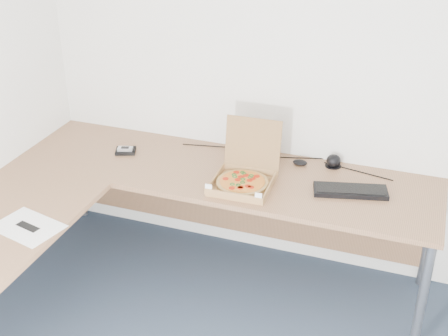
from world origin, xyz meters
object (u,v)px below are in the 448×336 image
at_px(desk, 141,201).
at_px(drinking_glass, 257,147).
at_px(pizza_box, 243,179).
at_px(wallet, 126,151).
at_px(keyboard, 350,191).

xyz_separation_m(desk, drinking_glass, (0.46, 0.68, 0.09)).
height_order(pizza_box, wallet, pizza_box).
height_order(desk, drinking_glass, drinking_glass).
bearing_deg(keyboard, drinking_glass, 143.61).
distance_m(drinking_glass, keyboard, 0.67).
bearing_deg(pizza_box, wallet, 167.89).
bearing_deg(keyboard, wallet, 164.80).
relative_size(pizza_box, drinking_glass, 3.09).
height_order(desk, pizza_box, pizza_box).
xyz_separation_m(keyboard, wallet, (-1.40, 0.03, -0.00)).
bearing_deg(pizza_box, keyboard, 9.23).
xyz_separation_m(pizza_box, keyboard, (0.58, 0.11, -0.03)).
bearing_deg(desk, wallet, 125.80).
relative_size(desk, keyboard, 6.24).
relative_size(keyboard, wallet, 3.31).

